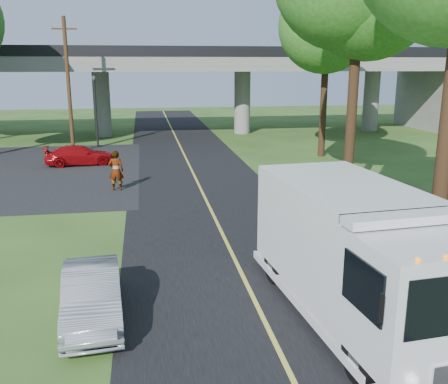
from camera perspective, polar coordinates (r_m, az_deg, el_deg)
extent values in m
plane|color=#314A1A|center=(13.15, 3.63, -12.60)|extent=(120.00, 120.00, 0.00)
cube|color=black|center=(22.38, -2.03, -1.02)|extent=(7.00, 90.00, 0.02)
cube|color=gold|center=(22.37, -2.03, -0.97)|extent=(0.12, 90.00, 0.01)
cube|color=slate|center=(43.49, -5.89, 14.39)|extent=(50.00, 9.00, 1.20)
cube|color=black|center=(39.11, -5.52, 15.72)|extent=(50.00, 0.25, 0.80)
cube|color=black|center=(47.89, -6.26, 15.46)|extent=(50.00, 0.25, 0.80)
cube|color=slate|center=(51.56, 23.62, 9.94)|extent=(4.00, 10.00, 6.00)
cylinder|color=slate|center=(43.65, -13.78, 9.72)|extent=(1.40, 1.40, 5.40)
cylinder|color=slate|center=(44.38, 2.10, 10.19)|extent=(1.40, 1.40, 5.40)
cylinder|color=slate|center=(48.19, 16.45, 9.96)|extent=(1.40, 1.40, 5.40)
cylinder|color=black|center=(37.70, -14.43, 8.85)|extent=(0.14, 0.14, 5.20)
imported|color=black|center=(37.58, -14.62, 11.88)|extent=(0.18, 0.22, 1.10)
cylinder|color=#472D19|center=(35.76, -17.33, 11.44)|extent=(0.26, 0.26, 9.00)
cube|color=#472D19|center=(35.80, -17.79, 17.35)|extent=(1.60, 0.10, 0.10)
cylinder|color=#382314|center=(15.06, 23.86, 3.76)|extent=(0.44, 0.44, 7.00)
cylinder|color=#382314|center=(22.35, 14.37, 8.55)|extent=(0.44, 0.44, 7.70)
cylinder|color=#382314|center=(33.61, 11.29, 9.64)|extent=(0.44, 0.44, 6.65)
sphere|color=#2D5717|center=(33.58, 11.71, 17.95)|extent=(5.58, 5.58, 5.58)
sphere|color=#2D5717|center=(33.41, 12.84, 18.43)|extent=(4.96, 4.96, 4.96)
cube|color=silver|center=(12.88, 13.14, -4.40)|extent=(3.15, 5.20, 2.54)
cube|color=silver|center=(10.18, 22.28, -11.00)|extent=(2.88, 2.27, 2.32)
cube|color=silver|center=(13.10, 13.66, -11.46)|extent=(3.29, 6.77, 0.20)
cylinder|color=black|center=(10.36, 15.40, -17.94)|extent=(0.41, 1.04, 1.02)
cylinder|color=black|center=(14.18, 5.88, -8.30)|extent=(0.41, 1.04, 1.02)
cylinder|color=black|center=(15.09, 14.20, -7.25)|extent=(0.41, 1.04, 1.02)
imported|color=#93090C|center=(31.58, -16.14, 4.07)|extent=(4.33, 2.19, 1.20)
imported|color=#94979C|center=(12.53, -14.86, -11.31)|extent=(1.64, 3.91, 1.25)
imported|color=gray|center=(24.61, -12.24, 2.40)|extent=(0.73, 0.49, 1.96)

